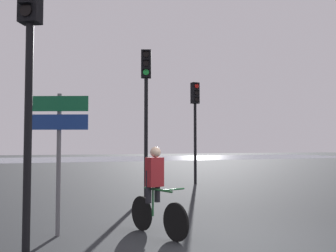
{
  "coord_description": "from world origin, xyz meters",
  "views": [
    {
      "loc": [
        -3.53,
        -5.06,
        1.65
      ],
      "look_at": [
        0.5,
        5.0,
        2.2
      ],
      "focal_mm": 40.0,
      "sensor_mm": 36.0,
      "label": 1
    }
  ],
  "objects_px": {
    "cyclist": "(156,190)",
    "direction_sign_post": "(58,137)",
    "traffic_light_near_left": "(29,52)",
    "traffic_light_far_right": "(195,113)",
    "traffic_light_center": "(146,95)"
  },
  "relations": [
    {
      "from": "direction_sign_post",
      "to": "cyclist",
      "type": "distance_m",
      "value": 2.03
    },
    {
      "from": "traffic_light_near_left",
      "to": "traffic_light_center",
      "type": "height_order",
      "value": "traffic_light_center"
    },
    {
      "from": "traffic_light_near_left",
      "to": "traffic_light_far_right",
      "type": "distance_m",
      "value": 10.63
    },
    {
      "from": "cyclist",
      "to": "direction_sign_post",
      "type": "bearing_deg",
      "value": -34.73
    },
    {
      "from": "traffic_light_near_left",
      "to": "traffic_light_center",
      "type": "bearing_deg",
      "value": -95.09
    },
    {
      "from": "traffic_light_far_right",
      "to": "traffic_light_center",
      "type": "bearing_deg",
      "value": 36.08
    },
    {
      "from": "direction_sign_post",
      "to": "traffic_light_center",
      "type": "bearing_deg",
      "value": -102.82
    },
    {
      "from": "traffic_light_near_left",
      "to": "traffic_light_far_right",
      "type": "height_order",
      "value": "traffic_light_near_left"
    },
    {
      "from": "traffic_light_near_left",
      "to": "direction_sign_post",
      "type": "height_order",
      "value": "traffic_light_near_left"
    },
    {
      "from": "cyclist",
      "to": "traffic_light_far_right",
      "type": "bearing_deg",
      "value": -136.61
    },
    {
      "from": "traffic_light_far_right",
      "to": "cyclist",
      "type": "bearing_deg",
      "value": 52.34
    },
    {
      "from": "traffic_light_center",
      "to": "cyclist",
      "type": "distance_m",
      "value": 5.56
    },
    {
      "from": "traffic_light_near_left",
      "to": "direction_sign_post",
      "type": "xyz_separation_m",
      "value": [
        0.55,
        0.88,
        -1.32
      ]
    },
    {
      "from": "traffic_light_far_right",
      "to": "cyclist",
      "type": "height_order",
      "value": "traffic_light_far_right"
    },
    {
      "from": "traffic_light_near_left",
      "to": "cyclist",
      "type": "height_order",
      "value": "traffic_light_near_left"
    }
  ]
}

